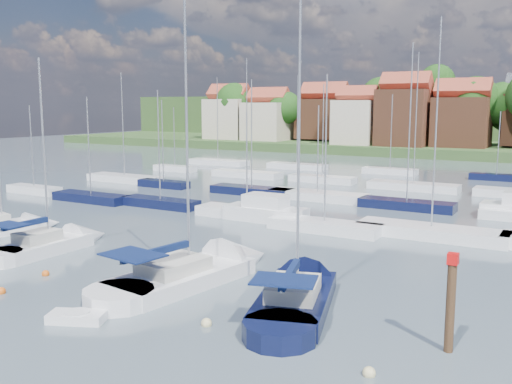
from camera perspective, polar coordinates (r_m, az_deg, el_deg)
The scene contains 13 objects.
ground at distance 64.34m, azimuth 13.89°, elevation -0.18°, with size 260.00×260.00×0.00m, color #44515D.
sailboat_left at distance 40.81m, azimuth -19.34°, elevation -4.95°, with size 2.67×10.01×13.68m.
sailboat_centre at distance 32.71m, azimuth -5.12°, elevation -7.86°, with size 5.41×13.63×17.93m.
sailboat_navy at distance 29.09m, azimuth 4.44°, elevation -9.96°, with size 6.48×12.38×16.57m.
sailboat_far at distance 47.36m, azimuth -23.51°, elevation -3.36°, with size 4.70×9.19×11.91m.
tender at distance 27.41m, azimuth -17.47°, elevation -11.86°, with size 2.78×2.08×0.54m.
timber_piling at distance 24.22m, azimuth 18.77°, elevation -12.72°, with size 0.40×0.40×6.26m.
buoy_b at distance 32.71m, azimuth -24.12°, elevation -9.24°, with size 0.46×0.46×0.46m, color #D85914.
buoy_c at distance 35.04m, azimuth -20.29°, elevation -7.84°, with size 0.43×0.43×0.43m, color #D85914.
buoy_d at distance 25.94m, azimuth -4.97°, elevation -13.16°, with size 0.48×0.48×0.48m, color beige.
buoy_e at distance 32.22m, azimuth 1.75°, elevation -8.73°, with size 0.52×0.52×0.52m, color #D85914.
buoy_f at distance 21.94m, azimuth 11.23°, elevation -17.57°, with size 0.48×0.48×0.48m, color beige.
marina_field at distance 59.14m, azimuth 14.35°, elevation -0.54°, with size 79.62×41.41×15.93m.
Camera 1 is at (17.61, -21.12, 9.65)m, focal length 40.00 mm.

